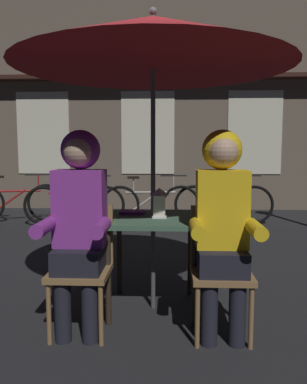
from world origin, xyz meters
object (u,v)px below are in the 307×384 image
at_px(chair_right, 220,263).
at_px(bicycle_second, 74,204).
at_px(bicycle_fourth, 223,204).
at_px(lantern, 159,202).
at_px(chair_left, 82,261).
at_px(bicycle_third, 150,204).
at_px(person_left_hooded, 79,212).
at_px(bicycle_nearest, 16,202).
at_px(patio_umbrella, 153,42).
at_px(book, 133,212).
at_px(person_right_hooded, 222,213).
at_px(cafe_table, 153,230).

bearing_deg(chair_right, bicycle_second, 117.80).
bearing_deg(bicycle_fourth, lantern, -105.46).
xyz_separation_m(chair_left, chair_right, (0.96, 0.00, 0.00)).
bearing_deg(bicycle_fourth, bicycle_second, -175.10).
bearing_deg(bicycle_third, chair_right, -79.84).
distance_m(chair_left, chair_right, 0.96).
relative_size(person_left_hooded, bicycle_nearest, 0.85).
xyz_separation_m(patio_umbrella, book, (-0.17, 0.15, -1.31)).
bearing_deg(bicycle_second, chair_right, -62.20).
distance_m(chair_right, person_right_hooded, 0.36).
bearing_deg(chair_left, person_left_hooded, -90.00).
relative_size(chair_right, bicycle_second, 0.52).
relative_size(chair_left, book, 4.35).
distance_m(bicycle_nearest, bicycle_fourth, 3.58).
bearing_deg(person_left_hooded, bicycle_nearest, 117.56).
distance_m(lantern, bicycle_second, 3.71).
height_order(bicycle_second, book, bicycle_second).
bearing_deg(chair_left, bicycle_nearest, 117.90).
distance_m(patio_umbrella, book, 1.33).
bearing_deg(bicycle_second, bicycle_third, 5.10).
distance_m(lantern, chair_right, 0.66).
height_order(chair_right, bicycle_fourth, chair_right).
height_order(chair_left, chair_right, same).
bearing_deg(book, cafe_table, -37.61).
height_order(lantern, bicycle_second, lantern).
distance_m(chair_right, bicycle_fourth, 3.95).
xyz_separation_m(bicycle_third, bicycle_fourth, (1.24, 0.10, 0.00)).
height_order(patio_umbrella, chair_right, patio_umbrella).
xyz_separation_m(chair_left, person_left_hooded, (-0.00, -0.06, 0.36)).
bearing_deg(bicycle_third, bicycle_second, -174.90).
relative_size(bicycle_second, bicycle_third, 1.00).
xyz_separation_m(person_left_hooded, book, (0.31, 0.58, -0.09)).
relative_size(cafe_table, person_right_hooded, 0.53).
distance_m(patio_umbrella, person_left_hooded, 1.37).
bearing_deg(chair_left, bicycle_second, 104.96).
distance_m(patio_umbrella, bicycle_second, 4.02).
height_order(person_left_hooded, bicycle_third, person_left_hooded).
bearing_deg(chair_left, patio_umbrella, 37.55).
distance_m(lantern, person_left_hooded, 0.66).
bearing_deg(bicycle_nearest, bicycle_second, -10.82).
bearing_deg(book, person_left_hooded, -114.73).
relative_size(person_right_hooded, bicycle_second, 0.84).
bearing_deg(bicycle_third, book, -89.52).
height_order(chair_left, bicycle_second, chair_left).
relative_size(chair_right, bicycle_nearest, 0.53).
relative_size(person_left_hooded, bicycle_third, 0.83).
bearing_deg(bicycle_fourth, bicycle_third, -175.30).
relative_size(cafe_table, bicycle_nearest, 0.45).
bearing_deg(chair_left, lantern, 32.87).
xyz_separation_m(person_left_hooded, bicycle_second, (-0.99, 3.75, -0.50)).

